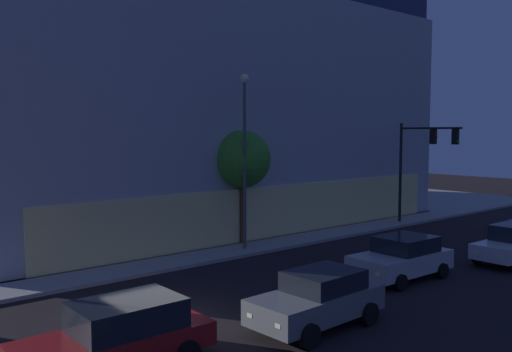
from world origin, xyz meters
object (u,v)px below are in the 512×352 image
(traffic_light_far_corner, at_px, (423,152))
(street_lamp_sidewalk, at_px, (245,140))
(car_grey, at_px, (318,299))
(modern_building, at_px, (148,101))
(sidewalk_tree, at_px, (242,160))
(car_silver, at_px, (402,257))
(car_red, at_px, (119,334))

(traffic_light_far_corner, bearing_deg, street_lamp_sidewalk, 172.74)
(traffic_light_far_corner, bearing_deg, car_grey, -155.97)
(car_grey, bearing_deg, modern_building, 71.54)
(sidewalk_tree, bearing_deg, street_lamp_sidewalk, -123.67)
(traffic_light_far_corner, relative_size, car_silver, 1.41)
(car_grey, distance_m, car_silver, 6.66)
(traffic_light_far_corner, xyz_separation_m, car_red, (-23.21, -6.56, -3.71))
(modern_building, bearing_deg, street_lamp_sidewalk, -102.34)
(street_lamp_sidewalk, xyz_separation_m, sidewalk_tree, (0.75, 1.13, -0.98))
(traffic_light_far_corner, relative_size, car_red, 1.30)
(car_red, xyz_separation_m, car_grey, (5.76, -1.22, 0.01))
(street_lamp_sidewalk, xyz_separation_m, car_grey, (-4.87, -9.38, -4.50))
(car_red, height_order, car_grey, car_grey)
(car_red, relative_size, car_grey, 1.10)
(sidewalk_tree, bearing_deg, car_red, -140.78)
(traffic_light_far_corner, xyz_separation_m, street_lamp_sidewalk, (-12.58, 1.60, 0.80))
(street_lamp_sidewalk, bearing_deg, car_grey, -117.42)
(street_lamp_sidewalk, relative_size, car_silver, 1.91)
(street_lamp_sidewalk, distance_m, sidewalk_tree, 1.67)
(modern_building, height_order, sidewalk_tree, modern_building)
(sidewalk_tree, xyz_separation_m, car_red, (-11.38, -9.29, -3.54))
(traffic_light_far_corner, height_order, street_lamp_sidewalk, street_lamp_sidewalk)
(traffic_light_far_corner, bearing_deg, sidewalk_tree, 166.99)
(street_lamp_sidewalk, bearing_deg, modern_building, 77.66)
(modern_building, xyz_separation_m, car_silver, (-1.70, -22.90, -7.18))
(car_silver, bearing_deg, sidewalk_tree, 95.47)
(modern_building, distance_m, car_silver, 24.06)
(sidewalk_tree, distance_m, car_silver, 9.65)
(car_red, bearing_deg, car_grey, -11.96)
(traffic_light_far_corner, bearing_deg, car_silver, -150.54)
(sidewalk_tree, distance_m, car_grey, 12.43)
(car_red, bearing_deg, traffic_light_far_corner, 15.78)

